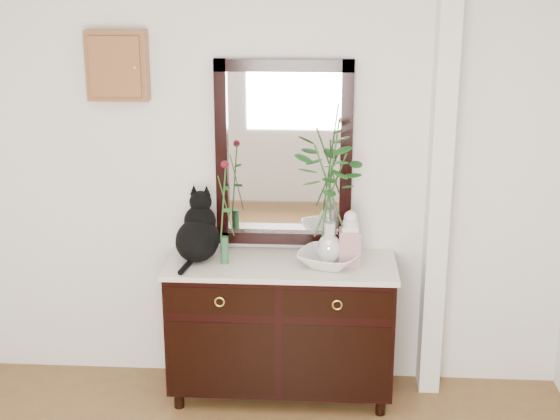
# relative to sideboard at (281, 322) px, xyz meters

# --- Properties ---
(wall_back) EXTENTS (3.60, 0.04, 2.70)m
(wall_back) POSITION_rel_sideboard_xyz_m (-0.10, 0.25, 0.88)
(wall_back) COLOR white
(wall_back) RESTS_ON ground
(pilaster) EXTENTS (0.12, 0.20, 2.70)m
(pilaster) POSITION_rel_sideboard_xyz_m (0.90, 0.17, 0.88)
(pilaster) COLOR white
(pilaster) RESTS_ON ground
(sideboard) EXTENTS (1.33, 0.52, 0.82)m
(sideboard) POSITION_rel_sideboard_xyz_m (0.00, 0.00, 0.00)
(sideboard) COLOR black
(sideboard) RESTS_ON ground
(wall_mirror) EXTENTS (0.80, 0.06, 1.10)m
(wall_mirror) POSITION_rel_sideboard_xyz_m (-0.00, 0.24, 0.97)
(wall_mirror) COLOR black
(wall_mirror) RESTS_ON wall_back
(key_cabinet) EXTENTS (0.35, 0.10, 0.40)m
(key_cabinet) POSITION_rel_sideboard_xyz_m (-0.95, 0.21, 1.48)
(key_cabinet) COLOR brown
(key_cabinet) RESTS_ON wall_back
(cat) EXTENTS (0.33, 0.39, 0.41)m
(cat) POSITION_rel_sideboard_xyz_m (-0.49, 0.03, 0.58)
(cat) COLOR black
(cat) RESTS_ON sideboard
(lotus_bowl) EXTENTS (0.44, 0.44, 0.08)m
(lotus_bowl) POSITION_rel_sideboard_xyz_m (0.28, -0.03, 0.42)
(lotus_bowl) COLOR white
(lotus_bowl) RESTS_ON sideboard
(vase_branches) EXTENTS (0.50, 0.50, 0.84)m
(vase_branches) POSITION_rel_sideboard_xyz_m (0.28, -0.03, 0.82)
(vase_branches) COLOR silver
(vase_branches) RESTS_ON lotus_bowl
(bud_vase_rose) EXTENTS (0.09, 0.09, 0.62)m
(bud_vase_rose) POSITION_rel_sideboard_xyz_m (-0.32, -0.02, 0.69)
(bud_vase_rose) COLOR #2F643A
(bud_vase_rose) RESTS_ON sideboard
(ginger_jar) EXTENTS (0.12, 0.12, 0.33)m
(ginger_jar) POSITION_rel_sideboard_xyz_m (0.39, 0.01, 0.54)
(ginger_jar) COLOR white
(ginger_jar) RESTS_ON sideboard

